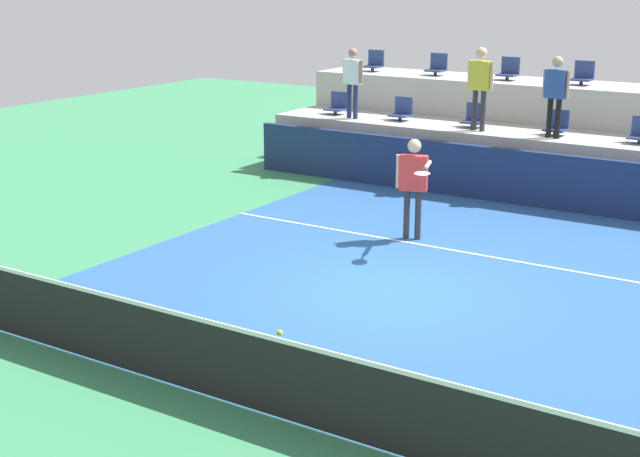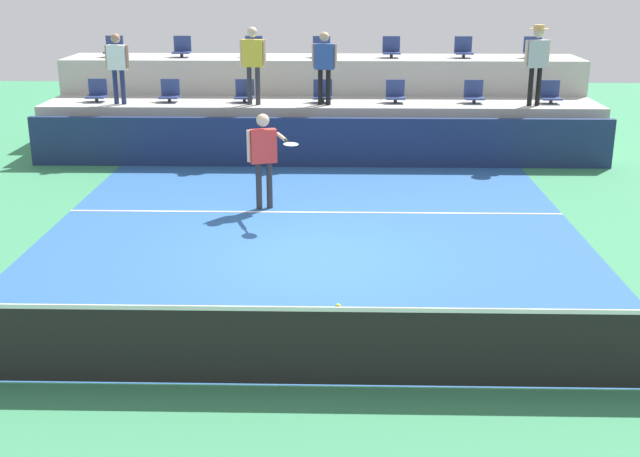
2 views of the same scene
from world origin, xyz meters
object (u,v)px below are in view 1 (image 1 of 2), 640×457
at_px(stadium_chair_lower_center, 557,125).
at_px(spectator_in_white, 353,77).
at_px(stadium_chair_lower_far_left, 337,105).
at_px(stadium_chair_lower_left, 402,111).
at_px(tennis_player, 414,178).
at_px(spectator_leaning_on_rail, 556,89).
at_px(tennis_ball, 280,333).
at_px(stadium_chair_lower_mid_left, 474,117).
at_px(stadium_chair_upper_far_left, 374,62).
at_px(spectator_in_grey, 480,80).
at_px(stadium_chair_upper_center, 583,75).
at_px(stadium_chair_upper_mid_left, 509,71).
at_px(stadium_chair_upper_left, 437,66).

distance_m(stadium_chair_lower_center, spectator_in_white, 4.76).
distance_m(stadium_chair_lower_far_left, stadium_chair_lower_left, 1.72).
relative_size(tennis_player, spectator_leaning_on_rail, 1.08).
distance_m(stadium_chair_lower_left, tennis_ball, 11.33).
distance_m(tennis_player, spectator_in_white, 5.74).
relative_size(stadium_chair_lower_mid_left, stadium_chair_upper_far_left, 1.00).
distance_m(stadium_chair_upper_far_left, spectator_in_grey, 4.35).
height_order(stadium_chair_lower_far_left, tennis_player, same).
bearing_deg(stadium_chair_lower_center, spectator_in_white, -175.32).
bearing_deg(stadium_chair_upper_center, stadium_chair_lower_mid_left, -134.48).
xyz_separation_m(stadium_chair_upper_center, spectator_in_white, (-4.62, -2.18, -0.11)).
bearing_deg(spectator_in_white, stadium_chair_upper_mid_left, 37.01).
distance_m(stadium_chair_lower_mid_left, tennis_ball, 10.84).
bearing_deg(stadium_chair_lower_center, tennis_ball, -87.88).
distance_m(stadium_chair_upper_left, spectator_in_white, 2.44).
bearing_deg(spectator_in_white, spectator_leaning_on_rail, 0.00).
height_order(stadium_chair_lower_left, tennis_ball, stadium_chair_lower_left).
bearing_deg(stadium_chair_upper_center, stadium_chair_upper_left, 180.00).
relative_size(stadium_chair_lower_far_left, stadium_chair_upper_mid_left, 1.00).
height_order(stadium_chair_upper_mid_left, spectator_in_white, spectator_in_white).
distance_m(stadium_chair_upper_left, spectator_in_grey, 2.98).
height_order(stadium_chair_lower_center, stadium_chair_upper_far_left, stadium_chair_upper_far_left).
bearing_deg(spectator_in_grey, stadium_chair_upper_mid_left, 95.45).
distance_m(stadium_chair_lower_left, stadium_chair_upper_left, 1.99).
bearing_deg(tennis_ball, stadium_chair_upper_far_left, 114.85).
height_order(stadium_chair_upper_mid_left, spectator_leaning_on_rail, spectator_leaning_on_rail).
height_order(spectator_in_grey, tennis_ball, spectator_in_grey).
bearing_deg(stadium_chair_upper_mid_left, stadium_chair_lower_far_left, -153.03).
height_order(stadium_chair_upper_far_left, tennis_ball, stadium_chair_upper_far_left).
bearing_deg(spectator_in_white, stadium_chair_upper_left, 63.71).
distance_m(stadium_chair_lower_center, stadium_chair_upper_center, 1.99).
distance_m(stadium_chair_lower_far_left, spectator_in_white, 1.05).
bearing_deg(tennis_ball, stadium_chair_lower_left, 110.68).
relative_size(stadium_chair_lower_mid_left, stadium_chair_upper_mid_left, 1.00).
xyz_separation_m(stadium_chair_lower_center, stadium_chair_upper_mid_left, (-1.79, 1.80, 0.85)).
height_order(stadium_chair_lower_mid_left, stadium_chair_lower_center, same).
distance_m(stadium_chair_lower_mid_left, stadium_chair_lower_center, 1.84).
bearing_deg(spectator_in_white, stadium_chair_lower_mid_left, 7.68).
relative_size(stadium_chair_lower_left, stadium_chair_upper_mid_left, 1.00).
bearing_deg(stadium_chair_upper_mid_left, tennis_player, -82.70).
xyz_separation_m(stadium_chair_lower_far_left, stadium_chair_lower_mid_left, (3.49, 0.00, 0.00)).
xyz_separation_m(stadium_chair_lower_far_left, stadium_chair_upper_left, (1.72, 1.80, 0.85)).
relative_size(spectator_in_grey, tennis_ball, 25.74).
xyz_separation_m(stadium_chair_upper_center, tennis_ball, (0.46, -12.38, -1.68)).
distance_m(stadium_chair_lower_far_left, spectator_leaning_on_rail, 5.44).
height_order(stadium_chair_lower_far_left, spectator_leaning_on_rail, spectator_leaning_on_rail).
height_order(spectator_in_white, tennis_ball, spectator_in_white).
height_order(stadium_chair_lower_mid_left, stadium_chair_upper_far_left, stadium_chair_upper_far_left).
bearing_deg(stadium_chair_lower_far_left, spectator_in_grey, -5.85).
bearing_deg(spectator_in_white, tennis_ball, -63.53).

